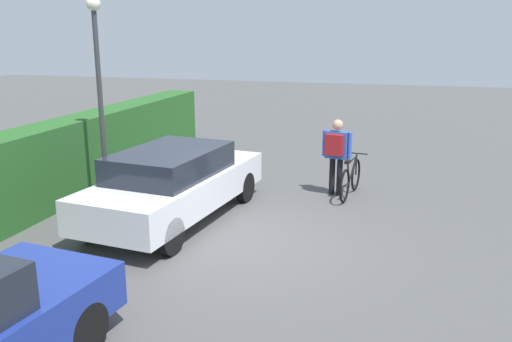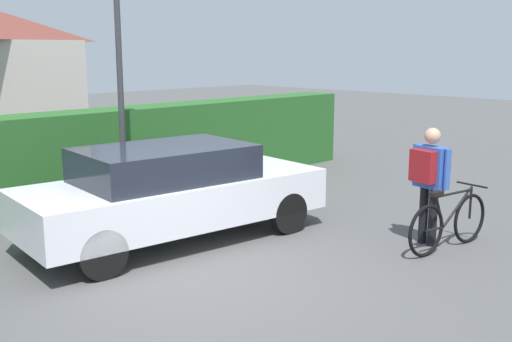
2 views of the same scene
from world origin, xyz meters
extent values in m
plane|color=#4E4E4E|center=(0.00, 0.00, 0.00)|extent=(60.00, 60.00, 0.00)
cube|color=#275C25|center=(0.00, 4.55, 0.86)|extent=(15.76, 0.90, 1.73)
cylinder|color=black|center=(-3.68, 0.69, 0.31)|extent=(0.64, 0.25, 0.63)
cube|color=silver|center=(0.83, 1.59, 0.64)|extent=(4.75, 2.28, 0.63)
cube|color=#1E232D|center=(0.66, 1.60, 1.20)|extent=(2.61, 1.83, 0.50)
cylinder|color=black|center=(2.46, 2.22, 0.33)|extent=(0.67, 0.25, 0.65)
cylinder|color=black|center=(2.29, 0.62, 0.33)|extent=(0.67, 0.25, 0.65)
cylinder|color=black|center=(-0.63, 2.56, 0.33)|extent=(0.67, 0.25, 0.65)
cylinder|color=black|center=(-0.81, 0.96, 0.33)|extent=(0.67, 0.25, 0.65)
torus|color=black|center=(3.83, -1.61, 0.37)|extent=(0.75, 0.14, 0.75)
torus|color=black|center=(2.81, -1.48, 0.37)|extent=(0.75, 0.14, 0.75)
cylinder|color=black|center=(3.52, -1.57, 0.61)|extent=(0.66, 0.12, 0.53)
cylinder|color=black|center=(3.10, -1.52, 0.60)|extent=(0.25, 0.07, 0.51)
cylinder|color=black|center=(3.39, -1.56, 0.82)|extent=(0.80, 0.14, 0.05)
cylinder|color=black|center=(3.01, -1.51, 0.36)|extent=(0.39, 0.09, 0.05)
cylinder|color=black|center=(3.83, -1.61, 0.61)|extent=(0.04, 0.04, 0.48)
cube|color=black|center=(2.99, -1.50, 0.88)|extent=(0.23, 0.13, 0.06)
cylinder|color=black|center=(3.83, -1.61, 0.89)|extent=(0.09, 0.50, 0.03)
cylinder|color=black|center=(3.35, -1.13, 0.43)|extent=(0.13, 0.13, 0.86)
cylinder|color=black|center=(3.31, -1.30, 0.43)|extent=(0.13, 0.13, 0.86)
cube|color=#3359B2|center=(3.33, -1.21, 1.17)|extent=(0.31, 0.53, 0.61)
sphere|color=tan|center=(3.33, -1.21, 1.62)|extent=(0.23, 0.23, 0.23)
cylinder|color=#3359B2|center=(3.40, -0.92, 1.18)|extent=(0.09, 0.09, 0.58)
cylinder|color=#3359B2|center=(3.26, -1.51, 1.18)|extent=(0.09, 0.09, 0.58)
cube|color=maroon|center=(3.18, -1.18, 1.20)|extent=(0.25, 0.43, 0.46)
cylinder|color=#38383D|center=(1.02, 3.26, 2.01)|extent=(0.10, 0.10, 4.02)
sphere|color=#F2EDCC|center=(1.02, 3.26, 4.14)|extent=(0.28, 0.28, 0.28)
cylinder|color=red|center=(1.59, 3.21, 0.35)|extent=(0.20, 0.20, 0.70)
sphere|color=red|center=(1.59, 3.21, 0.72)|extent=(0.18, 0.18, 0.18)
camera|label=1|loc=(-8.43, -2.74, 3.65)|focal=37.63mm
camera|label=2|loc=(-4.57, -5.56, 2.85)|focal=42.76mm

